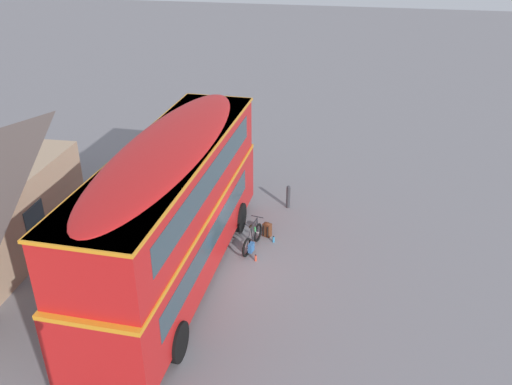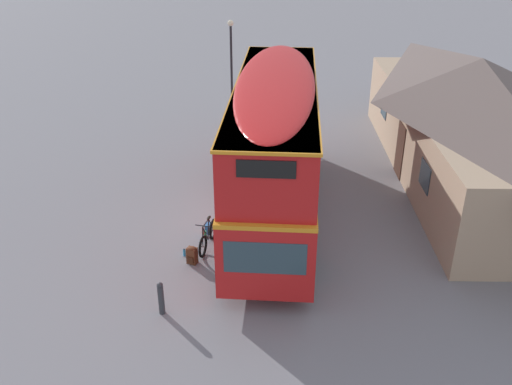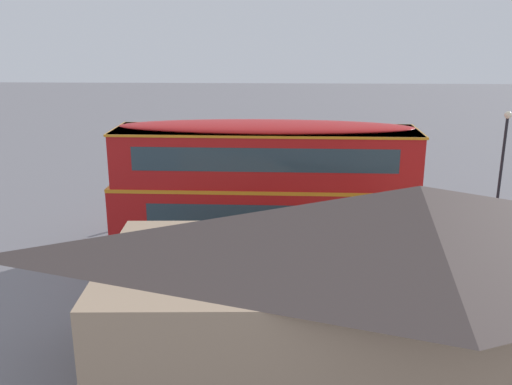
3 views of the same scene
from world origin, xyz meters
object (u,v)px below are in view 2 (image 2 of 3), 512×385
object	(u,v)px
street_lamp	(231,61)
kerb_bollard	(161,298)
double_decker_bus	(275,142)
touring_bicycle	(208,236)
backpack_on_ground	(192,255)
water_bottle_blue_sports	(184,253)
water_bottle_red_squeeze	(203,231)

from	to	relation	value
street_lamp	kerb_bollard	xyz separation A→B (m)	(14.45, -0.46, -2.48)
street_lamp	kerb_bollard	bearing A→B (deg)	-1.84
double_decker_bus	kerb_bollard	size ratio (longest dim) A/B	11.07
double_decker_bus	touring_bicycle	xyz separation A→B (m)	(2.14, -1.97, -2.27)
touring_bicycle	backpack_on_ground	world-z (taller)	touring_bicycle
touring_bicycle	street_lamp	bearing A→B (deg)	-178.42
backpack_on_ground	water_bottle_blue_sports	xyz separation A→B (m)	(-0.36, -0.30, -0.18)
double_decker_bus	water_bottle_red_squeeze	size ratio (longest dim) A/B	43.49
water_bottle_blue_sports	kerb_bollard	xyz separation A→B (m)	(2.67, -0.12, 0.38)
backpack_on_ground	kerb_bollard	bearing A→B (deg)	-10.32
touring_bicycle	water_bottle_red_squeeze	world-z (taller)	touring_bicycle
double_decker_bus	touring_bicycle	bearing A→B (deg)	-42.62
double_decker_bus	touring_bicycle	size ratio (longest dim) A/B	6.30
double_decker_bus	water_bottle_red_squeeze	world-z (taller)	double_decker_bus
touring_bicycle	kerb_bollard	world-z (taller)	touring_bicycle
water_bottle_blue_sports	kerb_bollard	size ratio (longest dim) A/B	0.25
double_decker_bus	backpack_on_ground	xyz separation A→B (m)	(3.09, -2.32, -2.35)
double_decker_bus	water_bottle_blue_sports	world-z (taller)	double_decker_bus
kerb_bollard	street_lamp	bearing A→B (deg)	178.16
touring_bicycle	kerb_bollard	size ratio (longest dim) A/B	1.76
touring_bicycle	water_bottle_blue_sports	xyz separation A→B (m)	(0.59, -0.65, -0.26)
touring_bicycle	street_lamp	world-z (taller)	street_lamp
street_lamp	kerb_bollard	distance (m)	14.67
kerb_bollard	water_bottle_red_squeeze	bearing A→B (deg)	172.69
water_bottle_red_squeeze	street_lamp	world-z (taller)	street_lamp
kerb_bollard	water_bottle_blue_sports	bearing A→B (deg)	177.45
touring_bicycle	water_bottle_blue_sports	distance (m)	0.92
double_decker_bus	backpack_on_ground	size ratio (longest dim) A/B	19.01
water_bottle_blue_sports	water_bottle_red_squeeze	bearing A→B (deg)	163.18
water_bottle_blue_sports	kerb_bollard	world-z (taller)	kerb_bollard
water_bottle_blue_sports	backpack_on_ground	bearing A→B (deg)	40.11
water_bottle_red_squeeze	kerb_bollard	size ratio (longest dim) A/B	0.25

